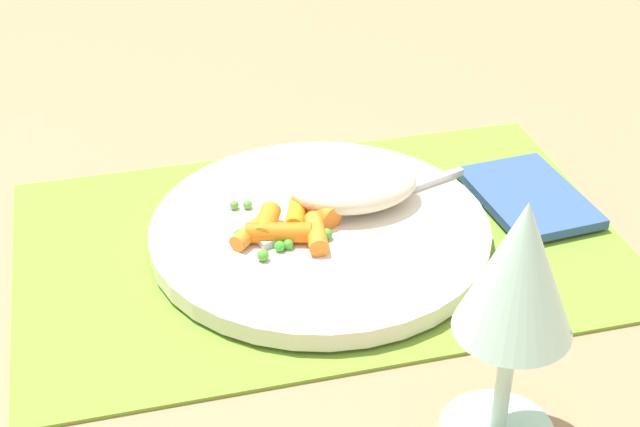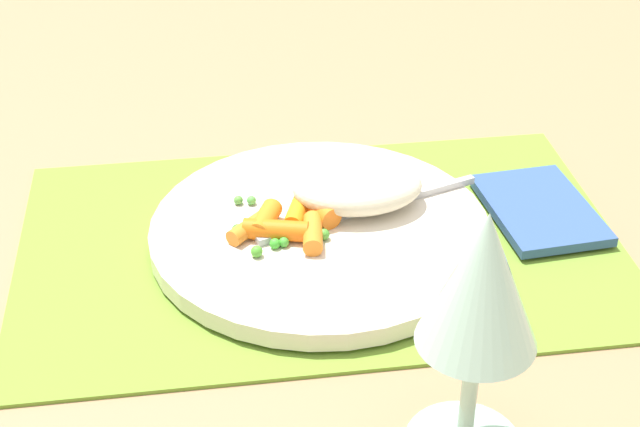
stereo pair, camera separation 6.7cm
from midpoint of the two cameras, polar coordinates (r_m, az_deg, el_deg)
ground_plane at (r=0.76m, az=2.52°, el=-2.02°), size 2.40×2.40×0.00m
placemat at (r=0.76m, az=2.53°, el=-1.83°), size 0.47×0.30×0.01m
plate at (r=0.75m, az=2.55°, el=-1.18°), size 0.27×0.27×0.01m
rice_mound at (r=0.77m, az=4.75°, el=1.52°), size 0.10×0.07×0.03m
carrot_portion at (r=0.74m, az=0.79°, el=-0.50°), size 0.09×0.08×0.02m
pea_scatter at (r=0.74m, az=0.10°, el=-0.72°), size 0.09×0.08×0.01m
fork at (r=0.76m, az=4.07°, el=-0.10°), size 0.19×0.07×0.01m
wine_glass at (r=0.53m, az=13.11°, el=-4.60°), size 0.07×0.07×0.17m
napkin at (r=0.82m, az=15.21°, el=0.18°), size 0.09×0.12×0.01m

